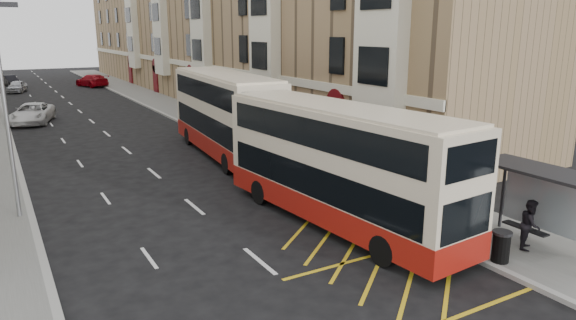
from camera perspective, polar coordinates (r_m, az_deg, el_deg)
ground at (r=13.71m, az=4.79°, el=-17.33°), size 200.00×200.00×0.00m
pavement_right at (r=42.78m, az=-9.46°, el=4.50°), size 4.00×120.00×0.15m
kerb_right at (r=42.13m, az=-12.01°, el=4.23°), size 0.25×120.00×0.15m
kerb_left at (r=40.16m, az=-28.47°, el=2.33°), size 0.25×120.00×0.15m
road_markings at (r=55.40m, az=-22.90°, el=5.69°), size 10.00×110.00×0.01m
terrace_right at (r=59.02m, az=-8.81°, el=14.42°), size 10.75×79.00×15.25m
bus_shelter at (r=18.36m, az=27.66°, el=-3.33°), size 1.65×4.25×2.70m
guard_railing at (r=21.04m, az=9.93°, el=-3.43°), size 0.06×6.56×1.01m
street_lamp_near at (r=21.67m, az=-28.88°, el=5.78°), size 0.93×0.18×8.00m
double_decker_front at (r=19.10m, az=5.55°, el=-0.56°), size 3.55×11.54×4.53m
double_decker_rear at (r=29.97m, az=-7.00°, el=5.06°), size 3.75×12.21×4.80m
litter_bin at (r=17.43m, az=22.60°, el=-8.81°), size 0.60×0.60×1.00m
pedestrian_near at (r=19.00m, az=20.19°, el=-5.56°), size 0.64×0.43×1.73m
pedestrian_mid at (r=18.69m, az=25.33°, el=-6.48°), size 1.02×0.96×1.68m
pedestrian_far at (r=19.87m, az=17.06°, el=-4.19°), size 1.14×0.55×1.90m
white_van at (r=45.44m, az=-26.52°, el=4.66°), size 4.06×6.12×1.56m
car_silver at (r=69.12m, az=-27.90°, el=7.23°), size 2.71×4.41×1.40m
car_dark at (r=78.52m, az=-28.50°, el=7.79°), size 2.18×4.25×1.33m
car_red at (r=72.25m, az=-20.96°, el=8.25°), size 3.90×5.96×1.61m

